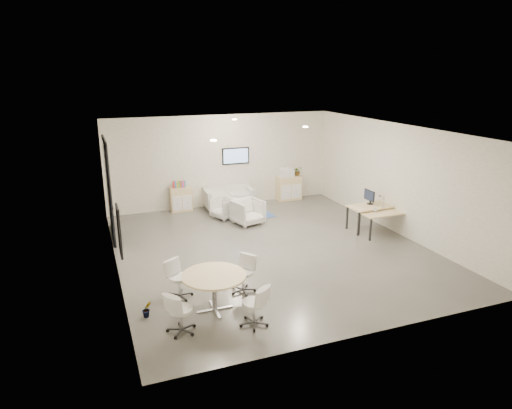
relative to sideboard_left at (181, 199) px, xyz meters
The scene contains 21 objects.
room_shell 4.70m from the sideboard_left, 70.19° to the right, with size 9.60×10.60×4.80m.
glass_door 3.19m from the sideboard_left, 143.63° to the right, with size 0.09×1.90×2.85m.
artwork 6.46m from the sideboard_left, 112.44° to the right, with size 0.05×0.54×1.04m.
wall_tv 2.45m from the sideboard_left, ahead, with size 0.98×0.06×0.58m.
ceiling_spots 4.62m from the sideboard_left, 68.73° to the right, with size 3.14×4.14×0.03m.
sideboard_left is the anchor object (origin of this frame).
sideboard_right 4.05m from the sideboard_left, ahead, with size 0.89×0.43×0.89m.
books 0.53m from the sideboard_left, behind, with size 0.43×0.14×0.22m.
printer 3.98m from the sideboard_left, ahead, with size 0.49×0.41×0.34m.
loveseat 1.64m from the sideboard_left, ahead, with size 1.70×0.90×0.63m.
blue_rug 2.47m from the sideboard_left, 33.92° to the right, with size 1.45×0.97×0.01m, color navy.
armchair_left 1.73m from the sideboard_left, 47.97° to the right, with size 0.71×0.67×0.74m, color silver.
armchair_right 2.70m from the sideboard_left, 51.76° to the right, with size 0.83×0.78×0.85m, color silver.
desk_rear 6.38m from the sideboard_left, 38.20° to the right, with size 1.50×0.82×0.76m.
desk_front 6.71m from the sideboard_left, 41.48° to the right, with size 1.34×0.69×0.69m.
monitor 6.27m from the sideboard_left, 37.35° to the right, with size 0.20×0.50×0.44m.
round_table 6.99m from the sideboard_left, 96.40° to the right, with size 1.28×1.28×0.78m.
meeting_chairs 6.99m from the sideboard_left, 96.40° to the right, with size 2.39×2.39×0.82m.
plant_cabinet 4.43m from the sideboard_left, ahead, with size 0.30×0.33×0.26m, color #3F7F3F.
plant_floor 7.05m from the sideboard_left, 107.29° to the right, with size 0.18×0.34×0.15m, color #3F7F3F.
cup 6.48m from the sideboard_left, 41.82° to the right, with size 0.13×0.10×0.13m, color white.
Camera 1 is at (-4.46, -10.65, 4.66)m, focal length 32.00 mm.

